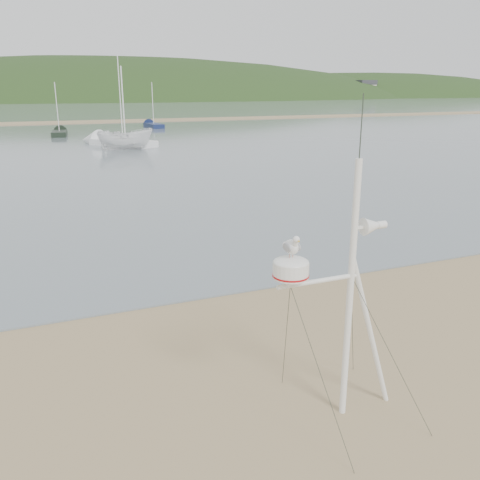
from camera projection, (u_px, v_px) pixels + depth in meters
name	position (u px, v px, depth m)	size (l,w,h in m)	color
ground	(110.00, 431.00, 7.36)	(560.00, 560.00, 0.00)	#8E7552
water	(25.00, 108.00, 124.06)	(560.00, 256.00, 0.04)	slate
sandbar	(29.00, 123.00, 69.22)	(560.00, 7.00, 0.07)	#8E7552
hill_ridge	(73.00, 144.00, 227.61)	(620.00, 180.00, 80.00)	#1C3214
far_cottages	(31.00, 90.00, 180.59)	(294.40, 6.30, 8.00)	silver
mast_rig	(345.00, 347.00, 7.39)	(2.09, 2.23, 4.71)	white
boat_white	(124.00, 122.00, 39.52)	(1.62, 1.66, 4.30)	white
sailboat_blue_far	(150.00, 125.00, 63.47)	(1.78, 5.86, 5.78)	#15214A
sailboat_dark_mid	(60.00, 132.00, 52.87)	(2.02, 5.80, 5.69)	black
sailboat_white_near	(104.00, 141.00, 43.97)	(6.25, 7.79, 8.02)	white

